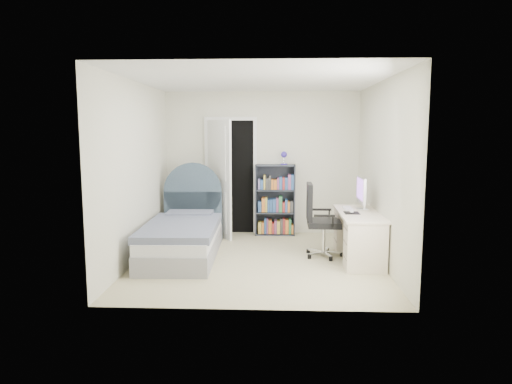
{
  "coord_description": "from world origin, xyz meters",
  "views": [
    {
      "loc": [
        0.25,
        -6.26,
        1.82
      ],
      "look_at": [
        -0.03,
        0.05,
        0.97
      ],
      "focal_mm": 32.0,
      "sensor_mm": 36.0,
      "label": 1
    }
  ],
  "objects_px": {
    "bed": "(184,235)",
    "bookcase": "(276,203)",
    "office_chair": "(318,216)",
    "nightstand": "(194,214)",
    "floor_lamp": "(219,199)",
    "desk": "(358,234)"
  },
  "relations": [
    {
      "from": "floor_lamp",
      "to": "office_chair",
      "type": "relative_size",
      "value": 1.44
    },
    {
      "from": "office_chair",
      "to": "desk",
      "type": "bearing_deg",
      "value": -16.43
    },
    {
      "from": "office_chair",
      "to": "floor_lamp",
      "type": "bearing_deg",
      "value": 140.36
    },
    {
      "from": "desk",
      "to": "floor_lamp",
      "type": "bearing_deg",
      "value": 145.34
    },
    {
      "from": "bookcase",
      "to": "office_chair",
      "type": "distance_m",
      "value": 1.51
    },
    {
      "from": "bed",
      "to": "nightstand",
      "type": "distance_m",
      "value": 1.28
    },
    {
      "from": "bookcase",
      "to": "desk",
      "type": "xyz_separation_m",
      "value": [
        1.17,
        -1.54,
        -0.19
      ]
    },
    {
      "from": "bed",
      "to": "floor_lamp",
      "type": "bearing_deg",
      "value": 75.37
    },
    {
      "from": "bed",
      "to": "floor_lamp",
      "type": "height_order",
      "value": "floor_lamp"
    },
    {
      "from": "bed",
      "to": "floor_lamp",
      "type": "relative_size",
      "value": 1.38
    },
    {
      "from": "bed",
      "to": "office_chair",
      "type": "xyz_separation_m",
      "value": [
        1.97,
        0.02,
        0.29
      ]
    },
    {
      "from": "bed",
      "to": "bookcase",
      "type": "xyz_separation_m",
      "value": [
        1.36,
        1.4,
        0.27
      ]
    },
    {
      "from": "bookcase",
      "to": "office_chair",
      "type": "bearing_deg",
      "value": -66.05
    },
    {
      "from": "bed",
      "to": "bookcase",
      "type": "relative_size",
      "value": 1.46
    },
    {
      "from": "bookcase",
      "to": "floor_lamp",
      "type": "bearing_deg",
      "value": -177.53
    },
    {
      "from": "bookcase",
      "to": "office_chair",
      "type": "height_order",
      "value": "bookcase"
    },
    {
      "from": "floor_lamp",
      "to": "desk",
      "type": "distance_m",
      "value": 2.65
    },
    {
      "from": "bed",
      "to": "nightstand",
      "type": "bearing_deg",
      "value": 93.72
    },
    {
      "from": "nightstand",
      "to": "office_chair",
      "type": "bearing_deg",
      "value": -31.43
    },
    {
      "from": "office_chair",
      "to": "bed",
      "type": "bearing_deg",
      "value": -179.35
    },
    {
      "from": "floor_lamp",
      "to": "desk",
      "type": "relative_size",
      "value": 1.1
    },
    {
      "from": "nightstand",
      "to": "bookcase",
      "type": "height_order",
      "value": "bookcase"
    }
  ]
}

